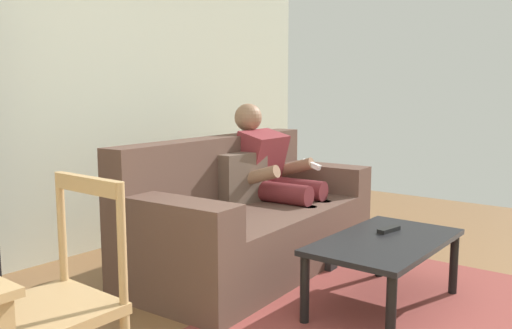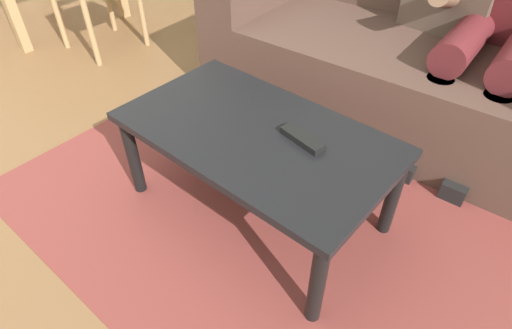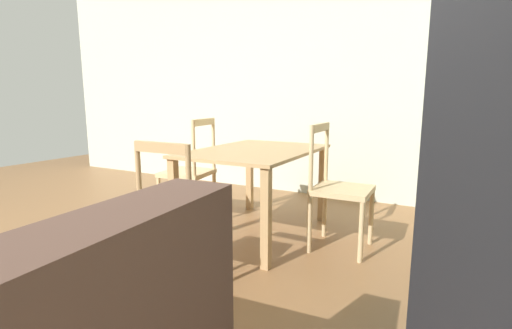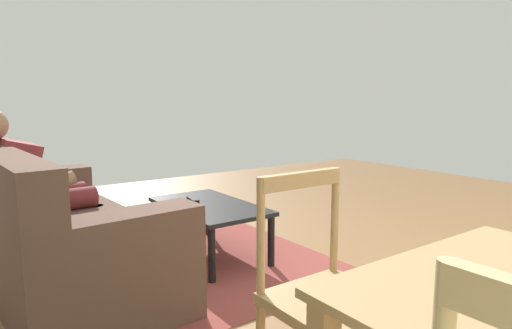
% 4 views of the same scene
% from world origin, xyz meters
% --- Properties ---
extents(couch, '(1.99, 1.00, 0.89)m').
position_xyz_m(couch, '(1.11, 1.75, 0.33)').
color(couch, brown).
rests_on(couch, ground_plane).
extents(person_lounging, '(0.61, 0.91, 1.12)m').
position_xyz_m(person_lounging, '(1.45, 1.78, 0.58)').
color(person_lounging, maroon).
rests_on(person_lounging, ground_plane).
extents(coffee_table, '(0.98, 0.56, 0.40)m').
position_xyz_m(coffee_table, '(1.01, 0.68, 0.35)').
color(coffee_table, black).
rests_on(coffee_table, ground_plane).
extents(tv_remote, '(0.18, 0.08, 0.02)m').
position_xyz_m(tv_remote, '(1.17, 0.74, 0.41)').
color(tv_remote, black).
rests_on(tv_remote, coffee_table).
extents(dining_chair_facing_couch, '(0.42, 0.42, 0.90)m').
position_xyz_m(dining_chair_facing_couch, '(-0.71, 1.16, 0.45)').
color(dining_chair_facing_couch, tan).
rests_on(dining_chair_facing_couch, ground_plane).
extents(area_rug, '(2.02, 1.43, 0.01)m').
position_xyz_m(area_rug, '(1.01, 0.68, 0.00)').
color(area_rug, brown).
rests_on(area_rug, ground_plane).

